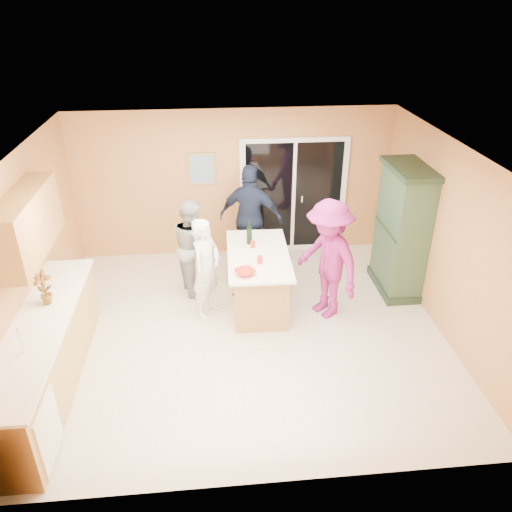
{
  "coord_description": "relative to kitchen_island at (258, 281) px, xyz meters",
  "views": [
    {
      "loc": [
        -0.42,
        -5.75,
        4.31
      ],
      "look_at": [
        0.15,
        0.1,
        1.15
      ],
      "focal_mm": 35.0,
      "sensor_mm": 36.0,
      "label": 1
    }
  ],
  "objects": [
    {
      "name": "floor",
      "position": [
        -0.24,
        -0.67,
        -0.41
      ],
      "size": [
        5.5,
        5.5,
        0.0
      ],
      "primitive_type": "plane",
      "color": "beige",
      "rests_on": "ground"
    },
    {
      "name": "ceiling",
      "position": [
        -0.24,
        -0.67,
        2.19
      ],
      "size": [
        5.5,
        5.0,
        0.1
      ],
      "primitive_type": "cube",
      "color": "white",
      "rests_on": "wall_back"
    },
    {
      "name": "wall_back",
      "position": [
        -0.24,
        1.83,
        0.89
      ],
      "size": [
        5.5,
        0.1,
        2.6
      ],
      "primitive_type": "cube",
      "color": "#F1B163",
      "rests_on": "ground"
    },
    {
      "name": "wall_front",
      "position": [
        -0.24,
        -3.17,
        0.89
      ],
      "size": [
        5.5,
        0.1,
        2.6
      ],
      "primitive_type": "cube",
      "color": "#F1B163",
      "rests_on": "ground"
    },
    {
      "name": "wall_left",
      "position": [
        -2.99,
        -0.67,
        0.89
      ],
      "size": [
        0.1,
        5.0,
        2.6
      ],
      "primitive_type": "cube",
      "color": "#F1B163",
      "rests_on": "ground"
    },
    {
      "name": "wall_right",
      "position": [
        2.51,
        -0.67,
        0.89
      ],
      "size": [
        0.1,
        5.0,
        2.6
      ],
      "primitive_type": "cube",
      "color": "#F1B163",
      "rests_on": "ground"
    },
    {
      "name": "left_cabinet_run",
      "position": [
        -2.69,
        -1.72,
        0.05
      ],
      "size": [
        0.65,
        3.05,
        1.24
      ],
      "color": "tan",
      "rests_on": "floor"
    },
    {
      "name": "upper_cabinets",
      "position": [
        -2.81,
        -0.87,
        1.47
      ],
      "size": [
        0.35,
        1.6,
        0.75
      ],
      "primitive_type": "cube",
      "color": "tan",
      "rests_on": "wall_left"
    },
    {
      "name": "sliding_door",
      "position": [
        0.81,
        1.79,
        0.64
      ],
      "size": [
        1.9,
        0.07,
        2.1
      ],
      "color": "white",
      "rests_on": "floor"
    },
    {
      "name": "framed_picture",
      "position": [
        -0.79,
        1.81,
        1.19
      ],
      "size": [
        0.46,
        0.04,
        0.56
      ],
      "color": "#A08350",
      "rests_on": "wall_back"
    },
    {
      "name": "kitchen_island",
      "position": [
        0.0,
        0.0,
        0.0
      ],
      "size": [
        0.95,
        1.69,
        0.87
      ],
      "rotation": [
        0.0,
        0.0,
        -0.03
      ],
      "color": "tan",
      "rests_on": "floor"
    },
    {
      "name": "green_hutch",
      "position": [
        2.25,
        0.27,
        0.59
      ],
      "size": [
        0.59,
        1.12,
        2.05
      ],
      "color": "#1D301F",
      "rests_on": "floor"
    },
    {
      "name": "woman_white",
      "position": [
        -0.77,
        -0.15,
        0.35
      ],
      "size": [
        0.61,
        0.67,
        1.53
      ],
      "primitive_type": "imported",
      "rotation": [
        0.0,
        0.0,
        1.01
      ],
      "color": "white",
      "rests_on": "floor"
    },
    {
      "name": "woman_grey",
      "position": [
        -0.97,
        0.56,
        0.36
      ],
      "size": [
        0.77,
        0.88,
        1.53
      ],
      "primitive_type": "imported",
      "rotation": [
        0.0,
        0.0,
        1.86
      ],
      "color": "#ABAAAD",
      "rests_on": "floor"
    },
    {
      "name": "woman_navy",
      "position": [
        -0.0,
        1.2,
        0.51
      ],
      "size": [
        1.16,
        0.77,
        1.84
      ],
      "primitive_type": "imported",
      "rotation": [
        0.0,
        0.0,
        2.81
      ],
      "color": "#1A2239",
      "rests_on": "floor"
    },
    {
      "name": "woman_magenta",
      "position": [
        0.96,
        -0.33,
        0.49
      ],
      "size": [
        1.14,
        1.34,
        1.8
      ],
      "primitive_type": "imported",
      "rotation": [
        0.0,
        0.0,
        -1.08
      ],
      "color": "#821C62",
      "rests_on": "floor"
    },
    {
      "name": "serving_bowl",
      "position": [
        -0.24,
        -0.57,
        0.5
      ],
      "size": [
        0.35,
        0.35,
        0.07
      ],
      "primitive_type": "imported",
      "rotation": [
        0.0,
        0.0,
        0.4
      ],
      "color": "red",
      "rests_on": "kitchen_island"
    },
    {
      "name": "tulip_vase",
      "position": [
        -2.69,
        -1.15,
        0.75
      ],
      "size": [
        0.24,
        0.17,
        0.44
      ],
      "primitive_type": "imported",
      "rotation": [
        0.0,
        0.0,
        -0.07
      ],
      "color": "#AF1C11",
      "rests_on": "left_cabinet_run"
    },
    {
      "name": "tumbler_near",
      "position": [
        -0.01,
        -0.28,
        0.52
      ],
      "size": [
        0.09,
        0.09,
        0.11
      ],
      "primitive_type": "cylinder",
      "rotation": [
        0.0,
        0.0,
        0.23
      ],
      "color": "red",
      "rests_on": "kitchen_island"
    },
    {
      "name": "tumbler_far",
      "position": [
        -0.06,
        0.22,
        0.51
      ],
      "size": [
        0.09,
        0.09,
        0.1
      ],
      "primitive_type": "cylinder",
      "rotation": [
        0.0,
        0.0,
        0.34
      ],
      "color": "red",
      "rests_on": "kitchen_island"
    },
    {
      "name": "wine_bottle",
      "position": [
        -0.1,
        0.36,
        0.6
      ],
      "size": [
        0.08,
        0.08,
        0.36
      ],
      "rotation": [
        0.0,
        0.0,
        -0.14
      ],
      "color": "black",
      "rests_on": "kitchen_island"
    },
    {
      "name": "white_plate",
      "position": [
        -0.11,
        0.58,
        0.47
      ],
      "size": [
        0.3,
        0.3,
        0.02
      ],
      "primitive_type": "cylinder",
      "rotation": [
        0.0,
        0.0,
        -0.43
      ],
      "color": "silver",
      "rests_on": "kitchen_island"
    }
  ]
}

